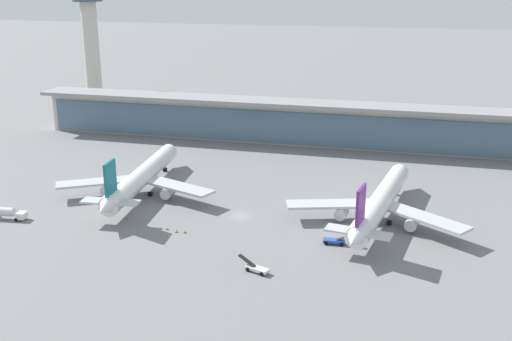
{
  "coord_description": "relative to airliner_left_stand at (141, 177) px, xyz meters",
  "views": [
    {
      "loc": [
        38.35,
        -132.39,
        55.55
      ],
      "look_at": [
        0.0,
        15.46,
        6.88
      ],
      "focal_mm": 42.73,
      "sensor_mm": 36.0,
      "label": 1
    }
  ],
  "objects": [
    {
      "name": "safety_cone_delta",
      "position": [
        20.53,
        -21.7,
        -4.4
      ],
      "size": [
        0.62,
        0.62,
        0.7
      ],
      "color": "orange",
      "rests_on": "ground"
    },
    {
      "name": "safety_cone_bravo",
      "position": [
        3.98,
        -17.21,
        -4.4
      ],
      "size": [
        0.62,
        0.62,
        0.7
      ],
      "color": "orange",
      "rests_on": "ground"
    },
    {
      "name": "safety_cone_alpha",
      "position": [
        18.57,
        -21.85,
        -4.4
      ],
      "size": [
        0.62,
        0.62,
        0.7
      ],
      "color": "orange",
      "rests_on": "ground"
    },
    {
      "name": "ground_plane",
      "position": [
        29.86,
        -8.73,
        -4.71
      ],
      "size": [
        1200.0,
        1200.0,
        0.0
      ],
      "primitive_type": "plane",
      "color": "slate"
    },
    {
      "name": "airliner_left_stand",
      "position": [
        0.0,
        0.0,
        0.0
      ],
      "size": [
        43.1,
        56.26,
        14.97
      ],
      "color": "white",
      "rests_on": "ground"
    },
    {
      "name": "terminal_building",
      "position": [
        29.86,
        61.24,
        3.15
      ],
      "size": [
        187.98,
        12.8,
        15.2
      ],
      "color": "beige",
      "rests_on": "ground"
    },
    {
      "name": "airliner_centre_stand",
      "position": [
        62.75,
        -3.53,
        0.0
      ],
      "size": [
        42.78,
        56.14,
        14.97
      ],
      "color": "white",
      "rests_on": "ground"
    },
    {
      "name": "service_truck_mid_apron_white",
      "position": [
        41.07,
        -36.29,
        -3.91
      ],
      "size": [
        6.85,
        3.61,
        2.7
      ],
      "color": "silver",
      "rests_on": "ground"
    },
    {
      "name": "service_truck_near_nose_blue",
      "position": [
        54.41,
        -19.2,
        -3.91
      ],
      "size": [
        6.88,
        2.22,
        2.7
      ],
      "color": "#234C9E",
      "rests_on": "ground"
    },
    {
      "name": "safety_cone_charlie",
      "position": [
        15.87,
        -20.98,
        -4.4
      ],
      "size": [
        0.62,
        0.62,
        0.7
      ],
      "color": "orange",
      "rests_on": "ground"
    },
    {
      "name": "service_truck_under_wing_white",
      "position": [
        -23.69,
        -24.63,
        -3.01
      ],
      "size": [
        8.79,
        3.26,
        2.95
      ],
      "color": "silver",
      "rests_on": "ground"
    },
    {
      "name": "control_tower",
      "position": [
        -60.31,
        86.04,
        27.39
      ],
      "size": [
        12.0,
        12.0,
        58.6
      ],
      "color": "beige",
      "rests_on": "ground"
    }
  ]
}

